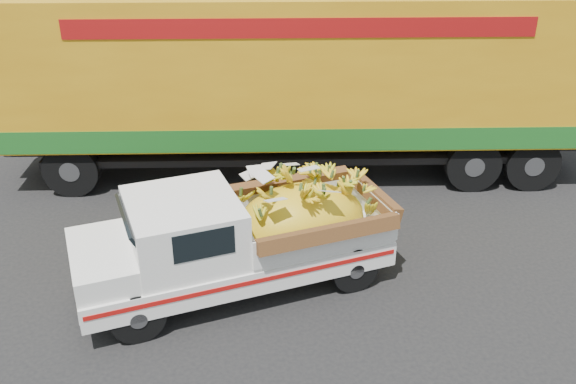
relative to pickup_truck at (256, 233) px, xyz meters
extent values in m
plane|color=black|center=(0.61, -0.85, -0.89)|extent=(100.00, 100.00, 0.00)
cube|color=gray|center=(0.61, 6.47, -0.81)|extent=(60.00, 0.25, 0.15)
cube|color=gray|center=(0.61, 8.57, -0.82)|extent=(60.00, 4.00, 0.14)
cylinder|color=black|center=(-1.77, -1.14, -0.51)|extent=(0.79, 0.38, 0.76)
cylinder|color=black|center=(-2.09, 0.28, -0.51)|extent=(0.79, 0.38, 0.76)
cylinder|color=black|center=(1.46, -0.42, -0.51)|extent=(0.79, 0.38, 0.76)
cylinder|color=black|center=(1.14, 1.00, -0.51)|extent=(0.79, 0.38, 0.76)
cube|color=silver|center=(-0.37, -0.08, -0.33)|extent=(4.97, 2.69, 0.39)
cube|color=#A50F0C|center=(-0.18, -0.92, -0.27)|extent=(4.51, 1.01, 0.07)
cube|color=silver|center=(-2.62, -0.58, -0.44)|extent=(0.46, 1.65, 0.14)
cube|color=silver|center=(-2.25, -0.50, 0.04)|extent=(1.18, 1.75, 0.36)
cube|color=silver|center=(-1.07, -0.24, 0.31)|extent=(1.87, 1.93, 0.90)
cube|color=black|center=(-0.80, -1.02, 0.48)|extent=(0.84, 0.20, 0.42)
cube|color=silver|center=(0.81, 0.18, 0.12)|extent=(2.62, 2.16, 0.51)
ellipsoid|color=#F6A615|center=(0.71, 0.16, 0.01)|extent=(2.33, 1.78, 1.28)
cylinder|color=black|center=(5.82, 2.46, -0.34)|extent=(1.13, 0.45, 1.10)
cylinder|color=black|center=(6.07, 4.45, -0.34)|extent=(1.13, 0.45, 1.10)
cylinder|color=black|center=(4.63, 2.61, -0.34)|extent=(1.13, 0.45, 1.10)
cylinder|color=black|center=(4.87, 4.59, -0.34)|extent=(1.13, 0.45, 1.10)
cylinder|color=black|center=(-3.31, 3.57, -0.34)|extent=(1.13, 0.45, 1.10)
cylinder|color=black|center=(-3.07, 5.56, -0.34)|extent=(1.13, 0.45, 1.10)
cube|color=black|center=(1.28, 4.02, -0.11)|extent=(12.03, 2.44, 0.36)
cube|color=#C68C13|center=(1.28, 4.02, 1.49)|extent=(11.98, 3.90, 2.84)
cube|color=#1A5B1C|center=(1.28, 4.02, 0.32)|extent=(12.04, 3.93, 0.45)
cube|color=maroon|center=(1.13, 2.77, 2.46)|extent=(8.34, 1.03, 0.35)
camera|label=1|loc=(-0.77, -8.43, 5.03)|focal=40.00mm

